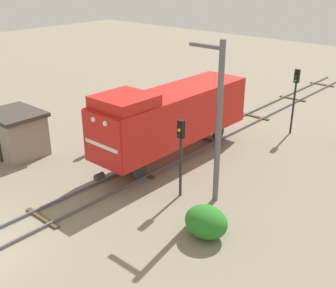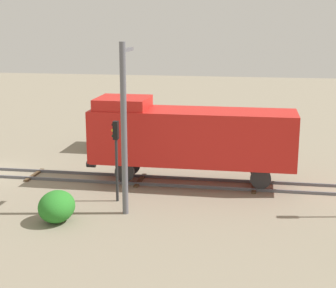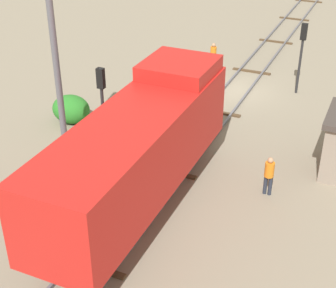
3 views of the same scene
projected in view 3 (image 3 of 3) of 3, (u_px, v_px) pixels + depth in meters
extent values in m
plane|color=gray|center=(236.00, 91.00, 29.67)|extent=(114.45, 114.45, 0.00)
cube|color=#595960|center=(248.00, 92.00, 29.38)|extent=(0.10, 76.30, 0.16)
cube|color=#595960|center=(225.00, 88.00, 29.89)|extent=(0.10, 76.30, 0.16)
cube|color=#4C3823|center=(309.00, 1.00, 47.33)|extent=(2.40, 0.24, 0.09)
cube|color=#4C3823|center=(294.00, 19.00, 42.28)|extent=(2.40, 0.24, 0.09)
cube|color=#4C3823|center=(276.00, 42.00, 37.23)|extent=(2.40, 0.24, 0.09)
cube|color=#4C3823|center=(252.00, 71.00, 32.18)|extent=(2.40, 0.24, 0.09)
cube|color=#4C3823|center=(218.00, 112.00, 27.12)|extent=(2.40, 0.24, 0.09)
cube|color=#4C3823|center=(170.00, 172.00, 22.07)|extent=(2.40, 0.24, 0.09)
cube|color=#4C3823|center=(93.00, 267.00, 17.02)|extent=(2.40, 0.24, 0.09)
cube|color=red|center=(136.00, 151.00, 18.37)|extent=(2.90, 11.00, 2.90)
cube|color=red|center=(179.00, 68.00, 20.61)|extent=(2.75, 2.80, 0.60)
cube|color=red|center=(193.00, 93.00, 22.78)|extent=(2.84, 0.10, 2.84)
cube|color=white|center=(193.00, 97.00, 22.91)|extent=(2.46, 0.06, 0.20)
sphere|color=white|center=(204.00, 71.00, 22.12)|extent=(0.28, 0.28, 0.28)
sphere|color=white|center=(185.00, 68.00, 22.44)|extent=(0.28, 0.28, 0.28)
cylinder|color=#262628|center=(195.00, 127.00, 23.94)|extent=(0.36, 0.50, 0.36)
cylinder|color=#262628|center=(192.00, 154.00, 22.05)|extent=(0.18, 1.10, 1.10)
cylinder|color=#262628|center=(161.00, 148.00, 22.56)|extent=(0.18, 1.10, 1.10)
cylinder|color=#262628|center=(105.00, 264.00, 16.17)|extent=(0.18, 1.10, 1.10)
cylinder|color=#262628|center=(67.00, 252.00, 16.68)|extent=(0.18, 1.10, 1.10)
cylinder|color=#262628|center=(300.00, 59.00, 28.46)|extent=(0.14, 0.14, 4.03)
cube|color=black|center=(304.00, 32.00, 27.68)|extent=(0.32, 0.24, 0.90)
sphere|color=#390606|center=(305.00, 26.00, 27.66)|extent=(0.16, 0.16, 0.16)
sphere|color=#3C3306|center=(305.00, 31.00, 27.80)|extent=(0.16, 0.16, 0.16)
sphere|color=green|center=(304.00, 36.00, 27.94)|extent=(0.16, 0.16, 0.16)
cylinder|color=#262628|center=(103.00, 112.00, 22.60)|extent=(0.14, 0.14, 4.09)
cube|color=black|center=(101.00, 78.00, 21.81)|extent=(0.32, 0.24, 0.90)
sphere|color=#390606|center=(102.00, 71.00, 21.79)|extent=(0.16, 0.16, 0.16)
sphere|color=yellow|center=(102.00, 77.00, 21.93)|extent=(0.16, 0.16, 0.16)
sphere|color=black|center=(103.00, 83.00, 22.07)|extent=(0.16, 0.16, 0.16)
cylinder|color=#262B38|center=(214.00, 63.00, 32.40)|extent=(0.15, 0.15, 0.85)
cylinder|color=#262B38|center=(211.00, 63.00, 32.47)|extent=(0.15, 0.15, 0.85)
cylinder|color=orange|center=(213.00, 52.00, 32.07)|extent=(0.38, 0.38, 0.62)
sphere|color=tan|center=(214.00, 45.00, 31.86)|extent=(0.23, 0.23, 0.23)
cylinder|color=#262B38|center=(270.00, 186.00, 20.49)|extent=(0.15, 0.15, 0.85)
cylinder|color=#262B38|center=(265.00, 184.00, 20.56)|extent=(0.15, 0.15, 0.85)
cylinder|color=orange|center=(269.00, 169.00, 20.16)|extent=(0.38, 0.38, 0.62)
sphere|color=tan|center=(271.00, 160.00, 19.95)|extent=(0.23, 0.23, 0.23)
cylinder|color=#595960|center=(57.00, 72.00, 21.55)|extent=(0.28, 0.28, 7.96)
ellipsoid|color=#297A26|center=(71.00, 109.00, 25.92)|extent=(1.97, 1.61, 1.43)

